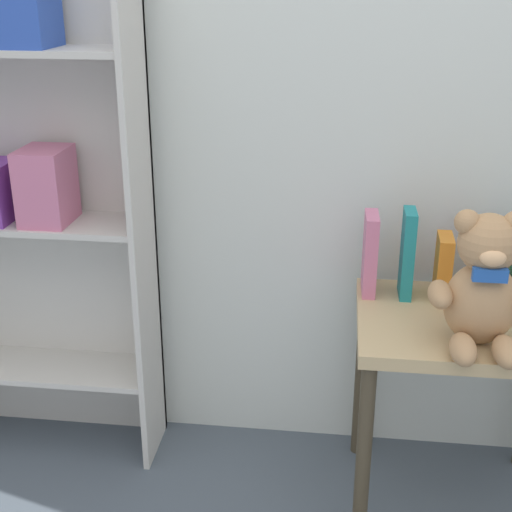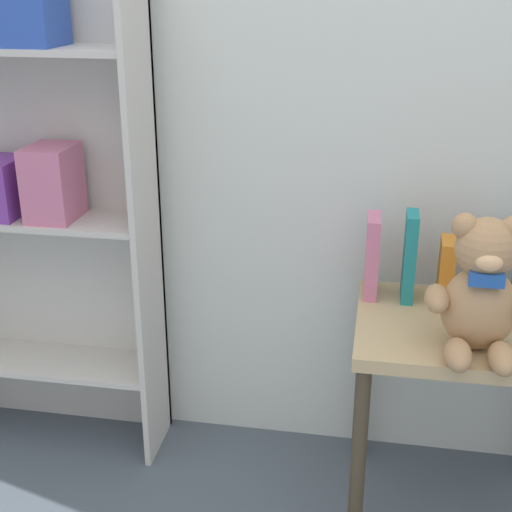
# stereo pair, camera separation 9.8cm
# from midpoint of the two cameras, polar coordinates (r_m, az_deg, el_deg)

# --- Properties ---
(wall_back) EXTENTS (4.80, 0.06, 2.50)m
(wall_back) POSITION_cam_midpoint_polar(r_m,az_deg,el_deg) (2.08, 5.93, 15.80)
(wall_back) COLOR silver
(wall_back) RESTS_ON ground_plane
(bookshelf_side) EXTENTS (0.74, 0.24, 1.54)m
(bookshelf_side) POSITION_cam_midpoint_polar(r_m,az_deg,el_deg) (2.24, -19.11, 5.29)
(bookshelf_side) COLOR beige
(bookshelf_side) RESTS_ON ground_plane
(display_table) EXTENTS (0.57, 0.48, 0.60)m
(display_table) POSITION_cam_midpoint_polar(r_m,az_deg,el_deg) (2.02, 14.82, -7.41)
(display_table) COLOR tan
(display_table) RESTS_ON ground_plane
(teddy_bear) EXTENTS (0.26, 0.24, 0.34)m
(teddy_bear) POSITION_cam_midpoint_polar(r_m,az_deg,el_deg) (1.78, 16.31, -2.37)
(teddy_bear) COLOR tan
(teddy_bear) RESTS_ON display_table
(book_standing_pink) EXTENTS (0.04, 0.12, 0.23)m
(book_standing_pink) POSITION_cam_midpoint_polar(r_m,az_deg,el_deg) (2.03, 7.77, 0.17)
(book_standing_pink) COLOR #D17093
(book_standing_pink) RESTS_ON display_table
(book_standing_teal) EXTENTS (0.03, 0.10, 0.25)m
(book_standing_teal) POSITION_cam_midpoint_polar(r_m,az_deg,el_deg) (2.02, 10.68, 0.17)
(book_standing_teal) COLOR teal
(book_standing_teal) RESTS_ON display_table
(book_standing_orange) EXTENTS (0.04, 0.11, 0.18)m
(book_standing_orange) POSITION_cam_midpoint_polar(r_m,az_deg,el_deg) (2.05, 13.45, -0.84)
(book_standing_orange) COLOR orange
(book_standing_orange) RESTS_ON display_table
(book_standing_purple) EXTENTS (0.03, 0.14, 0.22)m
(book_standing_purple) POSITION_cam_midpoint_polar(r_m,az_deg,el_deg) (2.08, 16.26, -0.33)
(book_standing_purple) COLOR purple
(book_standing_purple) RESTS_ON display_table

